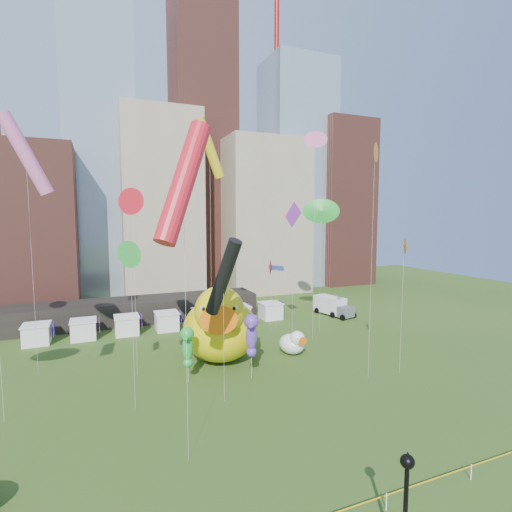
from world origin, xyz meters
name	(u,v)px	position (x,y,z in m)	size (l,w,h in m)	color
skyline	(149,182)	(2.25, 61.06, 21.44)	(101.00, 23.00, 68.00)	brown
crane_right	(280,68)	(30.89, 64.00, 46.90)	(23.00, 1.00, 76.00)	red
pavilion	(124,311)	(-4.00, 42.00, 1.60)	(38.00, 6.00, 3.20)	black
vendor_tents	(167,322)	(1.02, 36.00, 1.11)	(33.24, 2.80, 2.40)	white
big_duck	(220,325)	(4.27, 22.68, 3.76)	(10.25, 11.66, 8.19)	yellow
small_duck	(293,343)	(12.12, 21.65, 1.26)	(3.08, 3.77, 2.74)	white
seahorse_green	(188,344)	(0.07, 18.78, 3.58)	(1.62, 1.82, 5.12)	silver
seahorse_purple	(252,332)	(5.69, 17.54, 4.35)	(1.77, 1.96, 6.00)	silver
lamppost	(406,502)	(4.07, -3.20, 3.35)	(0.57, 0.57, 5.48)	black
box_truck	(332,306)	(25.60, 34.40, 1.39)	(3.72, 6.73, 2.71)	silver
kite_0	(271,267)	(13.51, 30.42, 8.35)	(1.18, 1.96, 9.40)	silver
kite_2	(223,277)	(1.96, 14.14, 10.07)	(2.66, 3.79, 13.23)	silver
kite_3	(321,211)	(19.25, 27.79, 15.54)	(2.94, 1.72, 17.09)	silver
kite_6	(404,247)	(19.11, 13.26, 12.05)	(1.02, 1.27, 12.83)	silver
kite_7	(293,217)	(13.25, 24.03, 14.83)	(0.54, 2.87, 16.51)	silver
kite_8	(183,182)	(-2.35, 7.80, 16.70)	(4.22, 3.44, 20.34)	silver
kite_9	(26,155)	(-12.62, 25.86, 20.29)	(4.42, 2.08, 23.92)	silver
kite_11	(130,254)	(-4.77, 15.65, 11.99)	(1.21, 1.89, 13.02)	silver
kite_12	(210,149)	(3.82, 24.26, 21.66)	(3.60, 2.27, 24.63)	silver
kite_13	(276,268)	(14.35, 30.65, 8.18)	(1.55, 1.90, 8.56)	silver
kite_14	(375,153)	(15.73, 13.61, 20.30)	(1.42, 1.30, 21.24)	silver
kite_16	(132,202)	(-4.00, 22.26, 16.15)	(1.55, 2.21, 17.38)	silver
kite_17	(315,140)	(16.65, 25.19, 23.58)	(1.71, 1.11, 24.60)	silver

